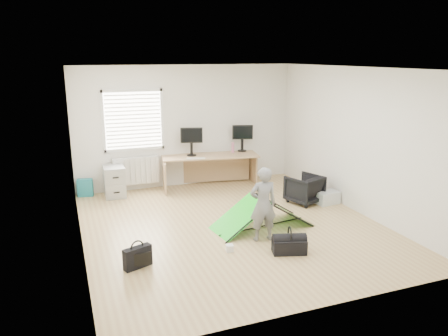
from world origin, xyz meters
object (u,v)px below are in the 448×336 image
object	(u,v)px
monitor_left	(191,145)
duffel_bag	(289,246)
office_chair	(304,189)
laptop_bag	(138,257)
filing_cabinet	(114,181)
thermos	(233,147)
desk	(210,171)
storage_crate	(327,197)
monitor_right	(242,142)
kite	(262,213)
person	(263,204)

from	to	relation	value
monitor_left	duffel_bag	xyz separation A→B (m)	(0.40, -3.77, -0.85)
office_chair	laptop_bag	xyz separation A→B (m)	(-3.63, -1.60, -0.13)
filing_cabinet	thermos	bearing A→B (deg)	1.79
filing_cabinet	monitor_left	bearing A→B (deg)	3.01
office_chair	monitor_left	bearing A→B (deg)	-65.50
duffel_bag	desk	bearing A→B (deg)	106.82
storage_crate	laptop_bag	size ratio (longest dim) A/B	1.09
duffel_bag	monitor_right	bearing A→B (deg)	94.46
monitor_right	office_chair	distance (m)	2.06
monitor_left	kite	world-z (taller)	monitor_left
laptop_bag	duffel_bag	world-z (taller)	laptop_bag
office_chair	storage_crate	size ratio (longest dim) A/B	1.41
person	filing_cabinet	bearing A→B (deg)	-52.61
desk	kite	bearing A→B (deg)	-79.86
thermos	storage_crate	distance (m)	2.47
storage_crate	duffel_bag	world-z (taller)	storage_crate
monitor_right	kite	world-z (taller)	monitor_right
office_chair	duffel_bag	bearing A→B (deg)	33.87
desk	storage_crate	size ratio (longest dim) A/B	4.80
monitor_left	laptop_bag	xyz separation A→B (m)	(-1.82, -3.43, -0.81)
filing_cabinet	person	distance (m)	3.71
filing_cabinet	monitor_left	xyz separation A→B (m)	(1.72, 0.05, 0.64)
filing_cabinet	kite	size ratio (longest dim) A/B	0.38
monitor_left	storage_crate	bearing A→B (deg)	-26.22
person	duffel_bag	world-z (taller)	person
office_chair	person	world-z (taller)	person
monitor_right	monitor_left	bearing A→B (deg)	-159.82
monitor_right	thermos	distance (m)	0.28
monitor_right	laptop_bag	distance (m)	4.69
monitor_left	monitor_right	bearing A→B (deg)	17.84
thermos	kite	size ratio (longest dim) A/B	0.14
duffel_bag	storage_crate	bearing A→B (deg)	60.54
desk	office_chair	world-z (taller)	desk
monitor_left	laptop_bag	distance (m)	3.97
desk	laptop_bag	world-z (taller)	desk
filing_cabinet	office_chair	distance (m)	3.95
storage_crate	office_chair	bearing A→B (deg)	153.35
storage_crate	duffel_bag	distance (m)	2.52
thermos	storage_crate	size ratio (longest dim) A/B	0.54
person	storage_crate	size ratio (longest dim) A/B	2.73
laptop_bag	duffel_bag	size ratio (longest dim) A/B	0.81
filing_cabinet	duffel_bag	xyz separation A→B (m)	(2.12, -3.73, -0.22)
monitor_left	person	xyz separation A→B (m)	(0.23, -3.20, -0.35)
thermos	storage_crate	xyz separation A→B (m)	(1.24, -2.01, -0.72)
filing_cabinet	storage_crate	world-z (taller)	filing_cabinet
kite	duffel_bag	bearing A→B (deg)	-101.02
filing_cabinet	laptop_bag	xyz separation A→B (m)	(-0.11, -3.39, -0.17)
monitor_right	desk	bearing A→B (deg)	-151.71
person	laptop_bag	bearing A→B (deg)	12.27
monitor_left	office_chair	distance (m)	2.66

